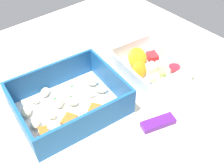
{
  "coord_description": "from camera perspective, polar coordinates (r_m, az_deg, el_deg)",
  "views": [
    {
      "loc": [
        25.99,
        34.01,
        44.41
      ],
      "look_at": [
        -1.92,
        0.66,
        4.0
      ],
      "focal_mm": 42.89,
      "sensor_mm": 36.0,
      "label": 1
    }
  ],
  "objects": [
    {
      "name": "table_surface",
      "position": [
        0.61,
        -1.78,
        -2.53
      ],
      "size": [
        80.0,
        80.0,
        2.0
      ],
      "primitive_type": "cube",
      "color": "beige",
      "rests_on": "ground"
    },
    {
      "name": "pasta_container",
      "position": [
        0.56,
        -9.17,
        -4.08
      ],
      "size": [
        22.66,
        18.99,
        6.76
      ],
      "rotation": [
        0.0,
        0.0,
        -0.1
      ],
      "color": "white",
      "rests_on": "table_surface"
    },
    {
      "name": "fruit_bowl",
      "position": [
        0.64,
        7.94,
        3.41
      ],
      "size": [
        14.98,
        17.15,
        5.43
      ],
      "rotation": [
        0.0,
        0.0,
        -0.11
      ],
      "color": "white",
      "rests_on": "table_surface"
    },
    {
      "name": "candy_bar",
      "position": [
        0.54,
        9.8,
        -8.16
      ],
      "size": [
        7.4,
        4.36,
        1.2
      ],
      "primitive_type": "cube",
      "rotation": [
        0.0,
        0.0,
        -0.3
      ],
      "color": "#51197A",
      "rests_on": "table_surface"
    },
    {
      "name": "paper_cup_liner",
      "position": [
        0.73,
        11.86,
        7.16
      ],
      "size": [
        4.4,
        4.4,
        1.53
      ],
      "primitive_type": "cylinder",
      "color": "white",
      "rests_on": "table_surface"
    }
  ]
}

